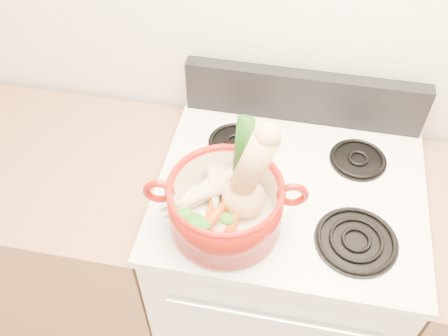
% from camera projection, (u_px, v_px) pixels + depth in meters
% --- Properties ---
extents(wall_back, '(3.50, 0.02, 2.60)m').
position_uv_depth(wall_back, '(316.00, 16.00, 1.43)').
color(wall_back, silver).
rests_on(wall_back, floor).
extents(stove_body, '(0.76, 0.65, 0.92)m').
position_uv_depth(stove_body, '(277.00, 271.00, 1.83)').
color(stove_body, silver).
rests_on(stove_body, floor).
extents(cooktop, '(0.78, 0.67, 0.03)m').
position_uv_depth(cooktop, '(290.00, 189.00, 1.47)').
color(cooktop, white).
rests_on(cooktop, stove_body).
extents(control_backsplash, '(0.76, 0.05, 0.18)m').
position_uv_depth(control_backsplash, '(304.00, 97.00, 1.59)').
color(control_backsplash, black).
rests_on(control_backsplash, cooktop).
extents(oven_handle, '(0.60, 0.02, 0.02)m').
position_uv_depth(oven_handle, '(272.00, 319.00, 1.37)').
color(oven_handle, silver).
rests_on(oven_handle, stove_body).
extents(counter_left, '(1.36, 0.65, 0.90)m').
position_uv_depth(counter_left, '(9.00, 226.00, 1.97)').
color(counter_left, '#976747').
rests_on(counter_left, floor).
extents(burner_front_left, '(0.22, 0.22, 0.02)m').
position_uv_depth(burner_front_left, '(217.00, 218.00, 1.37)').
color(burner_front_left, black).
rests_on(burner_front_left, cooktop).
extents(burner_front_right, '(0.22, 0.22, 0.02)m').
position_uv_depth(burner_front_right, '(356.00, 240.00, 1.33)').
color(burner_front_right, black).
rests_on(burner_front_right, cooktop).
extents(burner_back_left, '(0.17, 0.17, 0.02)m').
position_uv_depth(burner_back_left, '(236.00, 142.00, 1.57)').
color(burner_back_left, black).
rests_on(burner_back_left, cooktop).
extents(burner_back_right, '(0.17, 0.17, 0.02)m').
position_uv_depth(burner_back_right, '(358.00, 159.00, 1.52)').
color(burner_back_right, black).
rests_on(burner_back_right, cooktop).
extents(dutch_oven, '(0.34, 0.34, 0.15)m').
position_uv_depth(dutch_oven, '(225.00, 205.00, 1.30)').
color(dutch_oven, maroon).
rests_on(dutch_oven, burner_front_left).
extents(pot_handle_left, '(0.09, 0.03, 0.08)m').
position_uv_depth(pot_handle_left, '(159.00, 191.00, 1.27)').
color(pot_handle_left, maroon).
rests_on(pot_handle_left, dutch_oven).
extents(pot_handle_right, '(0.09, 0.03, 0.08)m').
position_uv_depth(pot_handle_right, '(292.00, 195.00, 1.26)').
color(pot_handle_right, maroon).
rests_on(pot_handle_right, dutch_oven).
extents(squash, '(0.20, 0.13, 0.31)m').
position_uv_depth(squash, '(245.00, 174.00, 1.24)').
color(squash, tan).
rests_on(squash, dutch_oven).
extents(leek, '(0.06, 0.10, 0.30)m').
position_uv_depth(leek, '(242.00, 165.00, 1.26)').
color(leek, silver).
rests_on(leek, dutch_oven).
extents(ginger, '(0.09, 0.07, 0.05)m').
position_uv_depth(ginger, '(239.00, 183.00, 1.37)').
color(ginger, tan).
rests_on(ginger, dutch_oven).
extents(parsnip_0, '(0.17, 0.23, 0.07)m').
position_uv_depth(parsnip_0, '(201.00, 190.00, 1.36)').
color(parsnip_0, beige).
rests_on(parsnip_0, dutch_oven).
extents(parsnip_1, '(0.18, 0.16, 0.06)m').
position_uv_depth(parsnip_1, '(197.00, 200.00, 1.33)').
color(parsnip_1, beige).
rests_on(parsnip_1, dutch_oven).
extents(parsnip_2, '(0.10, 0.22, 0.07)m').
position_uv_depth(parsnip_2, '(214.00, 186.00, 1.35)').
color(parsnip_2, beige).
rests_on(parsnip_2, dutch_oven).
extents(parsnip_3, '(0.18, 0.13, 0.06)m').
position_uv_depth(parsnip_3, '(193.00, 198.00, 1.32)').
color(parsnip_3, beige).
rests_on(parsnip_3, dutch_oven).
extents(parsnip_4, '(0.18, 0.19, 0.06)m').
position_uv_depth(parsnip_4, '(209.00, 189.00, 1.33)').
color(parsnip_4, beige).
rests_on(parsnip_4, dutch_oven).
extents(carrot_0, '(0.04, 0.16, 0.05)m').
position_uv_depth(carrot_0, '(208.00, 222.00, 1.30)').
color(carrot_0, '#DE600B').
rests_on(carrot_0, dutch_oven).
extents(carrot_1, '(0.12, 0.13, 0.04)m').
position_uv_depth(carrot_1, '(207.00, 225.00, 1.28)').
color(carrot_1, '#DB4E0A').
rests_on(carrot_1, dutch_oven).
extents(carrot_2, '(0.05, 0.17, 0.05)m').
position_uv_depth(carrot_2, '(237.00, 213.00, 1.30)').
color(carrot_2, '#DE410B').
rests_on(carrot_2, dutch_oven).
extents(carrot_3, '(0.08, 0.16, 0.05)m').
position_uv_depth(carrot_3, '(209.00, 225.00, 1.27)').
color(carrot_3, '#B94309').
rests_on(carrot_3, dutch_oven).
extents(carrot_4, '(0.11, 0.18, 0.05)m').
position_uv_depth(carrot_4, '(218.00, 213.00, 1.29)').
color(carrot_4, '#CC5A0A').
rests_on(carrot_4, dutch_oven).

